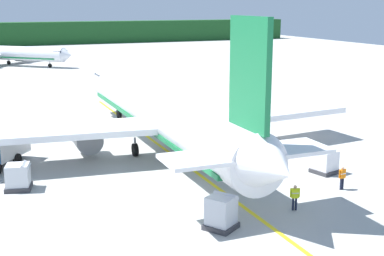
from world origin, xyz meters
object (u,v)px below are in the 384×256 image
(airliner_foreground, at_px, (160,112))
(crew_marshaller, at_px, (342,176))
(cargo_container_mid, at_px, (18,177))
(cargo_container_near, at_px, (221,212))
(airliner_far_taxiway, at_px, (5,53))
(crew_loader_left, at_px, (295,196))
(cargo_container_far, at_px, (325,162))

(airliner_foreground, xyz_separation_m, crew_marshaller, (8.23, -14.42, -2.41))
(cargo_container_mid, relative_size, crew_marshaller, 1.24)
(cargo_container_near, bearing_deg, airliner_far_taxiway, 93.67)
(cargo_container_near, xyz_separation_m, crew_loader_left, (5.43, 0.76, -0.02))
(airliner_far_taxiway, xyz_separation_m, cargo_container_far, (17.55, -84.67, -1.68))
(cargo_container_far, bearing_deg, cargo_container_mid, 167.03)
(cargo_container_near, bearing_deg, airliner_foreground, 82.28)
(airliner_foreground, xyz_separation_m, cargo_container_mid, (-12.42, -5.82, -2.48))
(cargo_container_mid, distance_m, cargo_container_far, 22.38)
(airliner_far_taxiway, distance_m, crew_marshaller, 89.77)
(cargo_container_mid, height_order, crew_marshaller, cargo_container_mid)
(cargo_container_near, distance_m, cargo_container_far, 13.31)
(airliner_far_taxiway, height_order, cargo_container_near, airliner_far_taxiway)
(airliner_foreground, distance_m, cargo_container_near, 17.48)
(airliner_far_taxiway, xyz_separation_m, cargo_container_mid, (-4.26, -79.64, -1.65))
(cargo_container_mid, bearing_deg, crew_marshaller, -22.61)
(airliner_foreground, relative_size, crew_marshaller, 24.93)
(airliner_far_taxiway, bearing_deg, cargo_container_near, -86.33)
(cargo_container_mid, bearing_deg, airliner_far_taxiway, 86.94)
(crew_loader_left, bearing_deg, cargo_container_mid, 145.75)
(airliner_foreground, distance_m, crew_marshaller, 16.78)
(airliner_far_taxiway, distance_m, crew_loader_left, 90.93)
(airliner_foreground, relative_size, cargo_container_near, 18.49)
(cargo_container_mid, bearing_deg, crew_loader_left, -34.25)
(cargo_container_mid, bearing_deg, airliner_foreground, 25.11)
(cargo_container_near, height_order, crew_loader_left, cargo_container_near)
(airliner_foreground, bearing_deg, cargo_container_mid, -154.89)
(airliner_far_taxiway, xyz_separation_m, crew_loader_left, (11.26, -90.21, -1.60))
(airliner_far_taxiway, relative_size, crew_marshaller, 15.06)
(cargo_container_far, bearing_deg, crew_marshaller, -107.99)
(airliner_foreground, bearing_deg, cargo_container_near, -97.72)
(cargo_container_near, height_order, cargo_container_far, cargo_container_near)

